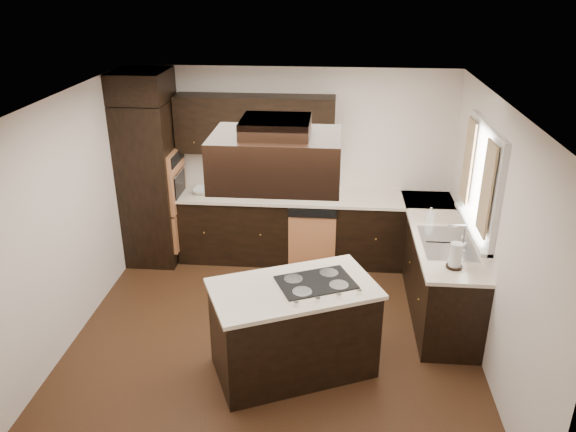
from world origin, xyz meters
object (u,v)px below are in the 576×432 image
at_px(oven_column, 151,183).
at_px(island, 293,330).
at_px(range_hood, 276,159).
at_px(spice_rack, 262,184).

bearing_deg(oven_column, island, -47.37).
xyz_separation_m(oven_column, island, (2.02, -2.19, -0.62)).
bearing_deg(island, range_hood, 179.53).
bearing_deg(spice_rack, oven_column, -165.33).
xyz_separation_m(island, range_hood, (-0.14, -0.06, 1.72)).
xyz_separation_m(oven_column, range_hood, (1.88, -2.25, 1.10)).
relative_size(oven_column, range_hood, 2.02).
bearing_deg(range_hood, island, 23.26).
bearing_deg(island, oven_column, 108.90).
xyz_separation_m(range_hood, spice_rack, (-0.43, 2.35, -1.10)).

